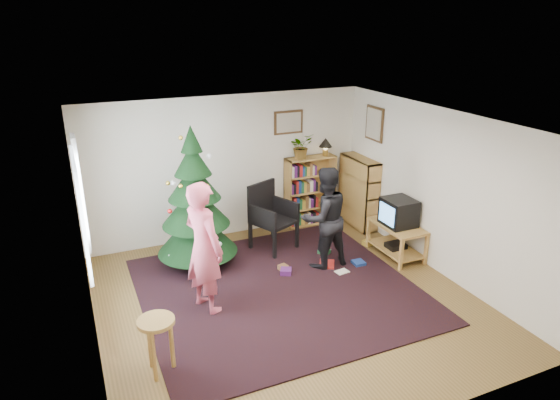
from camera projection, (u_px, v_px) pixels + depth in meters
name	position (u px, v px, depth m)	size (l,w,h in m)	color
floor	(287.00, 300.00, 6.96)	(5.00, 5.00, 0.00)	brown
ceiling	(288.00, 123.00, 6.09)	(5.00, 5.00, 0.00)	white
wall_back	(228.00, 167.00, 8.67)	(5.00, 0.02, 2.50)	silver
wall_front	(405.00, 318.00, 4.38)	(5.00, 0.02, 2.50)	silver
wall_left	(84.00, 252.00, 5.58)	(0.02, 5.00, 2.50)	silver
wall_right	(439.00, 192.00, 7.47)	(0.02, 5.00, 2.50)	silver
rug	(278.00, 290.00, 7.22)	(3.80, 3.60, 0.02)	black
window_pane	(81.00, 213.00, 6.02)	(0.04, 1.20, 1.40)	silver
curtain	(81.00, 194.00, 6.63)	(0.06, 0.35, 1.60)	silver
picture_back	(288.00, 122.00, 8.83)	(0.55, 0.03, 0.42)	#4C3319
picture_right	(375.00, 124.00, 8.71)	(0.03, 0.50, 0.60)	#4C3319
christmas_tree	(196.00, 210.00, 7.63)	(1.24, 1.24, 2.26)	#3F2816
bookshelf_back	(310.00, 190.00, 9.32)	(0.95, 0.30, 1.30)	#B48340
bookshelf_right	(359.00, 191.00, 9.26)	(0.30, 0.95, 1.30)	#B48340
tv_stand	(397.00, 237.00, 8.15)	(0.54, 0.97, 0.55)	#B48340
crt_tv	(399.00, 212.00, 8.00)	(0.47, 0.50, 0.44)	black
armchair	(271.00, 213.00, 8.39)	(0.81, 0.84, 1.13)	black
stool	(157.00, 332.00, 5.40)	(0.41, 0.41, 0.68)	#B48340
person_standing	(204.00, 248.00, 6.48)	(0.66, 0.43, 1.81)	#D4546B
person_by_chair	(324.00, 218.00, 7.66)	(0.79, 0.61, 1.62)	black
potted_plant	(301.00, 146.00, 8.94)	(0.40, 0.35, 0.45)	gray
table_lamp	(326.00, 144.00, 9.13)	(0.25, 0.25, 0.33)	#A57F33
floor_clutter	(328.00, 261.00, 7.97)	(1.95, 0.89, 0.08)	#A51E19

